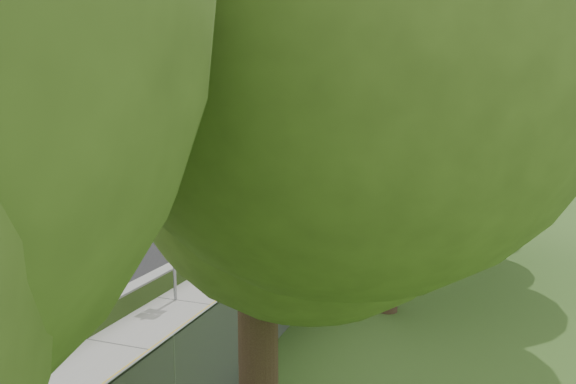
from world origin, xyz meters
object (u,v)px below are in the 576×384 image
object	(u,v)px
painter_0	(227,240)
person_far	(398,167)
signpost	(173,234)
streetlight	(154,116)
construction_barrel	(404,182)
car_2	(121,192)
car_1	(37,206)
concrete_block	(340,244)

from	to	relation	value
painter_0	person_far	xyz separation A→B (m)	(2.55, 22.12, 0.17)
signpost	streetlight	bearing A→B (deg)	124.08
construction_barrel	car_2	xyz separation A→B (m)	(-13.31, -10.47, 0.23)
signpost	car_1	world-z (taller)	signpost
concrete_block	streetlight	bearing A→B (deg)	143.25
construction_barrel	car_1	bearing A→B (deg)	-134.48
streetlight	car_1	world-z (taller)	streetlight
signpost	car_2	xyz separation A→B (m)	(-10.06, 11.42, -1.17)
person_far	streetlight	bearing A→B (deg)	19.20
car_1	car_2	size ratio (longest dim) A/B	0.81
signpost	person_far	size ratio (longest dim) A/B	1.66
car_1	signpost	bearing A→B (deg)	-27.19
streetlight	signpost	size ratio (longest dim) A/B	2.58
streetlight	car_2	bearing A→B (deg)	-75.46
streetlight	person_far	distance (m)	16.91
construction_barrel	person_far	distance (m)	4.38
signpost	construction_barrel	size ratio (longest dim) A/B	3.02
concrete_block	car_1	distance (m)	14.70
streetlight	painter_0	bearing A→B (deg)	-49.22
concrete_block	painter_0	world-z (taller)	painter_0
car_1	painter_0	world-z (taller)	painter_0
signpost	person_far	xyz separation A→B (m)	(2.25, 26.14, -0.98)
streetlight	painter_0	xyz separation A→B (m)	(11.21, -13.00, -3.83)
signpost	person_far	bearing A→B (deg)	85.08
signpost	car_2	distance (m)	15.27
car_1	streetlight	bearing A→B (deg)	94.35
painter_0	construction_barrel	bearing A→B (deg)	-16.28
signpost	construction_barrel	bearing A→B (deg)	81.55
signpost	painter_0	xyz separation A→B (m)	(-0.30, 4.02, -1.15)
signpost	car_2	bearing A→B (deg)	131.38
streetlight	car_2	xyz separation A→B (m)	(1.45, -5.59, -3.85)
person_far	painter_0	bearing A→B (deg)	69.09
streetlight	car_1	distance (m)	10.81
construction_barrel	signpost	bearing A→B (deg)	-98.45
signpost	car_2	size ratio (longest dim) A/B	0.57
concrete_block	car_1	size ratio (longest dim) A/B	0.30
concrete_block	signpost	bearing A→B (deg)	-118.16
streetlight	construction_barrel	size ratio (longest dim) A/B	7.80
car_1	person_far	bearing A→B (deg)	58.49
streetlight	construction_barrel	distance (m)	16.07
streetlight	car_1	bearing A→B (deg)	-89.62
streetlight	concrete_block	world-z (taller)	streetlight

